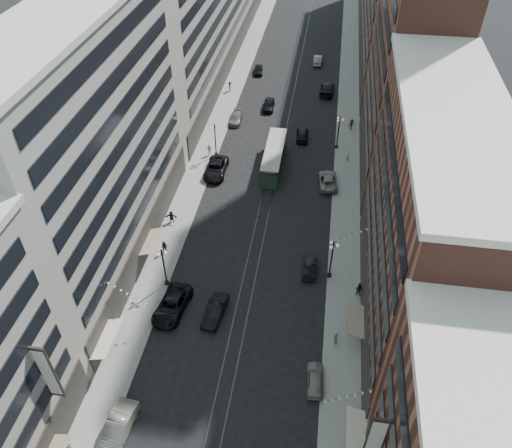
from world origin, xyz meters
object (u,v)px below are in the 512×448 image
Objects in this scene: lamppost_sw_far at (164,266)px; car_7 at (216,168)px; lamppost_se_mid at (338,131)px; pedestrian_6 at (209,150)px; lamppost_se_far at (332,258)px; car_2 at (172,305)px; pedestrian_1 at (68,445)px; car_extra_0 at (302,134)px; car_9 at (258,70)px; streetcar at (274,158)px; pedestrian_7 at (359,289)px; pedestrian_4 at (336,338)px; pedestrian_extra_0 at (230,86)px; car_13 at (269,105)px; car_11 at (328,180)px; pedestrian_9 at (351,125)px; pedestrian_5 at (171,217)px; car_4 at (315,379)px; car_8 at (236,118)px; car_12 at (327,89)px; car_5 at (215,311)px; lamppost_sw_mid at (215,139)px; car_10 at (309,267)px; car_14 at (318,60)px; pedestrian_2 at (165,247)px; car_1 at (118,428)px; pedestrian_8 at (347,157)px.

lamppost_sw_far reaches higher than car_7.
pedestrian_6 is at bearing -165.38° from lamppost_se_mid.
lamppost_se_far is 0.89× the size of car_2.
car_7 is 3.40× the size of pedestrian_6.
pedestrian_1 is 0.39× the size of car_extra_0.
pedestrian_1 is 77.47m from car_9.
lamppost_sw_far is 27.05m from streetcar.
pedestrian_4 is at bearing 86.10° from pedestrian_7.
pedestrian_extra_0 is (-2.95, 26.31, 0.17)m from car_7.
car_13 is at bearing 107.46° from lamppost_se_far.
car_11 is 16.18m from pedestrian_9.
pedestrian_5 is at bearing 162.39° from lamppost_se_far.
streetcar is at bearing -28.10° from car_11.
pedestrian_6 reaches higher than car_4.
lamppost_se_mid is at bearing 90.00° from lamppost_se_far.
lamppost_se_mid is 37.39m from pedestrian_4.
pedestrian_7 is at bearing -70.80° from car_13.
pedestrian_5 is 0.37× the size of car_extra_0.
pedestrian_1 is 57.75m from car_8.
car_12 is at bearing 61.52° from pedestrian_5.
car_5 is (-2.74, -28.95, -0.70)m from streetcar.
pedestrian_5 is (0.34, 30.40, -0.05)m from pedestrian_1.
car_5 is 31.40m from pedestrian_6.
pedestrian_extra_0 is (-1.97, 21.74, -2.05)m from lamppost_sw_mid.
car_4 is at bearing 95.33° from car_10.
pedestrian_1 is at bearing 113.16° from pedestrian_4.
car_2 is 68.55m from car_14.
car_4 is 54.59m from car_13.
pedestrian_1 is at bearing 55.54° from pedestrian_7.
pedestrian_9 is (4.61, 33.34, 0.37)m from car_10.
lamppost_sw_mid is at bearing 25.52° from car_extra_0.
pedestrian_2 is at bearing -102.78° from car_13.
pedestrian_4 is 40.00m from car_extra_0.
lamppost_se_far is 9.61m from pedestrian_4.
pedestrian_9 is at bearing 112.15° from car_12.
car_8 is 11.34m from pedestrian_extra_0.
car_1 is (0.80, -17.68, -2.21)m from lamppost_sw_far.
car_1 is at bearing -101.03° from streetcar.
lamppost_se_mid reaches higher than car_7.
car_2 is (-16.72, -35.59, -2.24)m from lamppost_se_mid.
car_11 is at bearing 59.80° from pedestrian_8.
pedestrian_9 is at bearing -11.60° from pedestrian_4.
car_8 is 2.63× the size of pedestrian_9.
pedestrian_6 is at bearing -168.94° from pedestrian_9.
pedestrian_6 is (-1.98, 4.51, 0.20)m from car_7.
pedestrian_6 is at bearing -176.55° from lamppost_sw_mid.
car_13 is (-12.34, 11.23, -2.30)m from lamppost_se_mid.
pedestrian_1 is 0.38× the size of car_14.
lamppost_sw_mid is 22.24m from pedestrian_2.
pedestrian_9 is at bearing -128.74° from pedestrian_extra_0.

